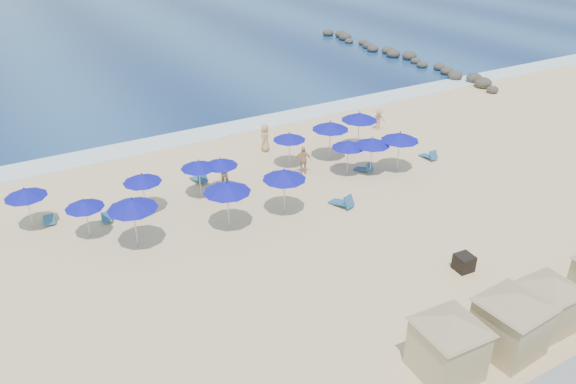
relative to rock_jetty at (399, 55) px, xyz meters
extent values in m
plane|color=beige|center=(-24.01, -24.90, -0.36)|extent=(160.00, 160.00, 0.00)
cube|color=navy|center=(-24.01, 30.10, -0.33)|extent=(160.00, 80.00, 0.06)
cube|color=white|center=(-24.01, -9.40, -0.32)|extent=(160.00, 2.50, 0.08)
ellipsoid|color=#2F2A27|center=(-0.61, -12.90, -0.09)|extent=(1.00, 1.00, 0.65)
ellipsoid|color=#2F2A27|center=(-0.13, -11.40, 0.05)|extent=(1.48, 1.48, 0.96)
ellipsoid|color=#2F2A27|center=(0.35, -9.90, 0.02)|extent=(1.40, 1.40, 0.91)
ellipsoid|color=#2F2A27|center=(-0.49, -8.40, 0.00)|extent=(1.32, 1.32, 0.86)
ellipsoid|color=#2F2A27|center=(-0.01, -6.90, -0.02)|extent=(1.24, 1.24, 0.81)
ellipsoid|color=#2F2A27|center=(0.47, -5.40, -0.04)|extent=(1.16, 1.16, 0.75)
ellipsoid|color=#2F2A27|center=(-0.37, -3.90, -0.06)|extent=(1.08, 1.08, 0.70)
ellipsoid|color=#2F2A27|center=(0.11, -2.40, -0.09)|extent=(1.00, 1.00, 0.65)
ellipsoid|color=#2F2A27|center=(0.59, -0.90, 0.05)|extent=(1.48, 1.48, 0.96)
ellipsoid|color=#2F2A27|center=(-0.25, 0.60, 0.02)|extent=(1.40, 1.40, 0.91)
ellipsoid|color=#2F2A27|center=(0.23, 2.10, 0.00)|extent=(1.32, 1.32, 0.86)
ellipsoid|color=#2F2A27|center=(-0.61, 3.60, -0.02)|extent=(1.24, 1.24, 0.81)
ellipsoid|color=#2F2A27|center=(-0.13, 5.10, -0.04)|extent=(1.16, 1.16, 0.75)
ellipsoid|color=#2F2A27|center=(0.35, 6.60, -0.06)|extent=(1.08, 1.08, 0.70)
ellipsoid|color=#2F2A27|center=(-0.49, 8.10, -0.09)|extent=(1.00, 1.00, 0.65)
ellipsoid|color=#2F2A27|center=(-0.01, 9.60, 0.05)|extent=(1.48, 1.48, 0.96)
ellipsoid|color=#2F2A27|center=(0.47, 11.10, 0.02)|extent=(1.40, 1.40, 0.91)
ellipsoid|color=#2F2A27|center=(-0.37, 12.60, 0.00)|extent=(1.32, 1.32, 0.86)
cube|color=black|center=(-21.83, -30.30, 0.02)|extent=(0.81, 0.81, 0.76)
cube|color=tan|center=(-26.92, -34.38, 0.65)|extent=(2.12, 2.12, 2.02)
cube|color=#9C8866|center=(-26.92, -34.38, 1.65)|extent=(2.23, 2.23, 0.08)
pyramid|color=#9C8866|center=(-26.92, -34.38, 2.16)|extent=(4.41, 4.41, 0.50)
cube|color=tan|center=(-24.18, -34.69, 0.67)|extent=(2.21, 2.21, 2.07)
cube|color=#9C8866|center=(-24.18, -34.69, 1.71)|extent=(2.32, 2.32, 0.08)
pyramid|color=#9C8866|center=(-24.18, -34.69, 2.23)|extent=(4.53, 4.53, 0.52)
cube|color=tan|center=(-21.95, -34.55, 0.56)|extent=(1.87, 1.87, 1.85)
cube|color=#9C8866|center=(-21.95, -34.55, 1.48)|extent=(1.96, 1.96, 0.07)
pyramid|color=#9C8866|center=(-21.95, -34.55, 1.95)|extent=(4.05, 4.05, 0.46)
cylinder|color=#A5A8AD|center=(-37.89, -16.84, 0.56)|extent=(0.05, 0.05, 1.85)
cone|color=#0E0F9A|center=(-37.89, -16.84, 1.66)|extent=(2.05, 2.05, 0.44)
sphere|color=#0E0F9A|center=(-37.89, -16.84, 1.93)|extent=(0.08, 0.08, 0.08)
cylinder|color=#A5A8AD|center=(-35.61, -19.11, 0.48)|extent=(0.04, 0.04, 1.69)
cone|color=#0E0F9A|center=(-35.61, -19.11, 1.49)|extent=(1.87, 1.87, 0.40)
sphere|color=#0E0F9A|center=(-35.61, -19.11, 1.73)|extent=(0.07, 0.07, 0.07)
cylinder|color=#A5A8AD|center=(-32.46, -18.08, 0.55)|extent=(0.05, 0.05, 1.82)
cone|color=#0E0F9A|center=(-32.46, -18.08, 1.63)|extent=(2.01, 2.01, 0.43)
sphere|color=#0E0F9A|center=(-32.46, -18.08, 1.89)|extent=(0.08, 0.08, 0.08)
cylinder|color=#A5A8AD|center=(-29.37, -21.80, 0.70)|extent=(0.06, 0.06, 2.13)
cone|color=#0E0F9A|center=(-29.37, -21.80, 1.96)|extent=(2.35, 2.35, 0.50)
sphere|color=#0E0F9A|center=(-29.37, -21.80, 2.27)|extent=(0.09, 0.09, 0.09)
cylinder|color=#A5A8AD|center=(-28.10, -18.13, 0.51)|extent=(0.05, 0.05, 1.75)
cone|color=#0E0F9A|center=(-28.10, -18.13, 1.55)|extent=(1.93, 1.93, 0.41)
sphere|color=#0E0F9A|center=(-28.10, -18.13, 1.80)|extent=(0.07, 0.07, 0.07)
cylinder|color=#A5A8AD|center=(-29.29, -17.92, 0.54)|extent=(0.05, 0.05, 1.80)
cone|color=#0E0F9A|center=(-29.29, -17.92, 1.60)|extent=(1.99, 1.99, 0.43)
sphere|color=#0E0F9A|center=(-29.29, -17.92, 1.87)|extent=(0.08, 0.08, 0.08)
cylinder|color=#A5A8AD|center=(-26.20, -21.86, 0.67)|extent=(0.05, 0.05, 2.06)
cone|color=#0E0F9A|center=(-26.20, -21.86, 1.89)|extent=(2.27, 2.27, 0.49)
sphere|color=#0E0F9A|center=(-26.20, -21.86, 2.18)|extent=(0.09, 0.09, 0.09)
cylinder|color=#A5A8AD|center=(-20.63, -19.73, 0.55)|extent=(0.05, 0.05, 1.82)
cone|color=#0E0F9A|center=(-20.63, -19.73, 1.62)|extent=(2.01, 2.01, 0.43)
sphere|color=#0E0F9A|center=(-20.63, -19.73, 1.88)|extent=(0.08, 0.08, 0.08)
cylinder|color=#A5A8AD|center=(-19.36, -20.33, 0.60)|extent=(0.05, 0.05, 1.92)
cone|color=#0E0F9A|center=(-19.36, -20.33, 1.73)|extent=(2.12, 2.12, 0.45)
sphere|color=#0E0F9A|center=(-19.36, -20.33, 2.01)|extent=(0.08, 0.08, 0.08)
cylinder|color=#A5A8AD|center=(-20.31, -17.33, 0.68)|extent=(0.05, 0.05, 2.09)
cone|color=#0E0F9A|center=(-20.31, -17.33, 1.92)|extent=(2.31, 2.31, 0.49)
sphere|color=#0E0F9A|center=(-20.31, -17.33, 2.22)|extent=(0.09, 0.09, 0.09)
cylinder|color=#A5A8AD|center=(-17.85, -17.02, 0.70)|extent=(0.06, 0.06, 2.13)
cone|color=#0E0F9A|center=(-17.85, -17.02, 1.97)|extent=(2.36, 2.36, 0.51)
sphere|color=#0E0F9A|center=(-17.85, -17.02, 2.28)|extent=(0.09, 0.09, 0.09)
cylinder|color=#A5A8AD|center=(-17.70, -20.82, 0.67)|extent=(0.05, 0.05, 2.06)
cone|color=#0E0F9A|center=(-17.70, -20.82, 1.88)|extent=(2.27, 2.27, 0.49)
sphere|color=#0E0F9A|center=(-17.70, -20.82, 2.18)|extent=(0.09, 0.09, 0.09)
cylinder|color=#A5A8AD|center=(-33.84, -21.15, 0.70)|extent=(0.06, 0.06, 2.13)
cone|color=#0E0F9A|center=(-33.84, -21.15, 1.97)|extent=(2.36, 2.36, 0.51)
sphere|color=#0E0F9A|center=(-33.84, -21.15, 2.28)|extent=(0.09, 0.09, 0.09)
cylinder|color=#A5A8AD|center=(-23.04, -16.97, 0.55)|extent=(0.05, 0.05, 1.82)
cone|color=#0E0F9A|center=(-23.04, -16.97, 1.62)|extent=(2.01, 2.01, 0.43)
sphere|color=#0E0F9A|center=(-23.04, -16.97, 1.89)|extent=(0.08, 0.08, 0.08)
cube|color=#245886|center=(-37.10, -16.57, -0.22)|extent=(0.56, 1.11, 0.30)
cube|color=#245886|center=(-37.12, -17.03, 0.00)|extent=(0.52, 0.32, 0.53)
cube|color=#245886|center=(-34.42, -17.79, -0.21)|extent=(0.79, 1.20, 0.30)
cube|color=#245886|center=(-34.54, -18.24, 0.01)|extent=(0.58, 0.43, 0.53)
cube|color=#245886|center=(-28.70, -16.06, -0.20)|extent=(0.74, 1.29, 0.34)
cube|color=#245886|center=(-28.63, -16.57, 0.05)|extent=(0.62, 0.41, 0.59)
cube|color=#245886|center=(-23.16, -22.67, -0.18)|extent=(0.99, 1.45, 0.36)
cube|color=#245886|center=(-22.99, -23.20, 0.08)|extent=(0.70, 0.53, 0.64)
cube|color=#245886|center=(-19.52, -19.82, -0.21)|extent=(0.92, 1.22, 0.30)
cube|color=#245886|center=(-19.33, -20.24, 0.01)|extent=(0.60, 0.49, 0.54)
cube|color=#245886|center=(-14.77, -20.35, -0.21)|extent=(0.57, 1.17, 0.32)
cube|color=#245886|center=(-14.76, -20.84, 0.03)|extent=(0.55, 0.33, 0.56)
imported|color=tan|center=(-27.56, -17.18, 0.41)|extent=(0.89, 0.78, 1.55)
imported|color=tan|center=(-22.82, -18.22, 0.50)|extent=(1.09, 0.81, 1.71)
imported|color=tan|center=(-14.44, -14.83, 0.42)|extent=(1.15, 0.89, 1.57)
imported|color=tan|center=(-23.18, -14.10, 0.56)|extent=(1.03, 1.07, 1.85)
camera|label=1|loc=(-38.95, -44.17, 14.40)|focal=35.00mm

